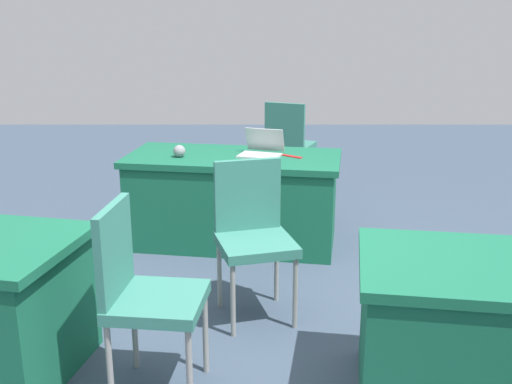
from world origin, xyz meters
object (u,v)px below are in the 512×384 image
Objects in this scene: chair_aisle at (253,229)px; yarn_ball at (179,151)px; table_foreground at (234,199)px; chair_tucked_left at (142,287)px; chair_by_pillar at (289,141)px; laptop_silver at (261,151)px; scissors_red at (292,156)px.

yarn_ball is at bearing -78.94° from chair_aisle.
table_foreground is 2.12m from chair_tucked_left.
chair_by_pillar reaches higher than table_foreground.
chair_tucked_left is 2.03m from yarn_ball.
laptop_silver is at bearing -175.16° from yarn_ball.
chair_by_pillar is 5.35× the size of scissors_red.
laptop_silver is (-0.59, -2.08, 0.21)m from chair_tucked_left.
chair_aisle reaches higher than table_foreground.
table_foreground is at bearing -148.34° from scissors_red.
chair_by_pillar is at bearing -112.70° from chair_aisle.
table_foreground is 1.27m from chair_aisle.
yarn_ball reaches higher than table_foreground.
chair_aisle is at bearing 116.23° from yarn_ball.
chair_aisle is 5.36× the size of scissors_red.
chair_by_pillar is at bearing -109.68° from table_foreground.
chair_aisle reaches higher than laptop_silver.
scissors_red is at bearing -173.43° from laptop_silver.
yarn_ball is at bearing 7.65° from table_foreground.
chair_aisle is at bearing 154.22° from chair_tucked_left.
chair_tucked_left is 0.99m from chair_aisle.
chair_tucked_left is at bearing 92.37° from laptop_silver.
chair_aisle is 10.09× the size of yarn_ball.
table_foreground is 1.55m from chair_by_pillar.
laptop_silver reaches higher than yarn_ball.
chair_aisle is at bearing 97.40° from table_foreground.
laptop_silver is (-0.06, -1.24, 0.22)m from chair_aisle.
chair_tucked_left is at bearing 91.65° from yarn_ball.
chair_by_pillar is 1.50m from laptop_silver.
laptop_silver is at bearing -79.27° from chair_by_pillar.
laptop_silver is at bearing -107.95° from chair_aisle.
chair_tucked_left is 3.64m from chair_by_pillar.
table_foreground is 18.82× the size of yarn_ball.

